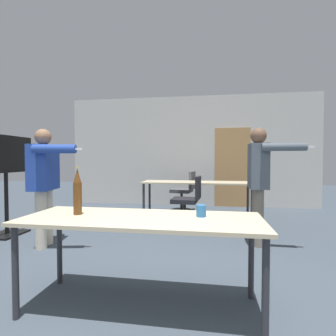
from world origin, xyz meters
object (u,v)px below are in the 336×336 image
object	(u,v)px
tv_screen	(6,172)
person_center_tall	(45,177)
beer_bottle	(78,192)
office_chair_side_rolled	(185,192)
office_chair_near_pushed	(188,202)
drink_cup	(201,211)
person_right_polo	(259,175)

from	to	relation	value
tv_screen	person_center_tall	xyz separation A→B (m)	(0.96, -0.40, -0.04)
beer_bottle	office_chair_side_rolled	bearing A→B (deg)	82.53
office_chair_near_pushed	drink_cup	distance (m)	2.79
person_right_polo	beer_bottle	xyz separation A→B (m)	(-1.82, -1.81, -0.06)
office_chair_near_pushed	office_chair_side_rolled	size ratio (longest dim) A/B	0.97
tv_screen	beer_bottle	size ratio (longest dim) A/B	3.99
person_center_tall	beer_bottle	xyz separation A→B (m)	(1.17, -1.27, -0.04)
person_center_tall	office_chair_side_rolled	size ratio (longest dim) A/B	1.75
person_center_tall	beer_bottle	size ratio (longest dim) A/B	4.07
person_right_polo	office_chair_near_pushed	world-z (taller)	person_right_polo
person_center_tall	office_chair_near_pushed	bearing A→B (deg)	118.76
drink_cup	office_chair_near_pushed	bearing A→B (deg)	96.63
person_center_tall	office_chair_side_rolled	bearing A→B (deg)	138.35
office_chair_side_rolled	drink_cup	size ratio (longest dim) A/B	9.70
tv_screen	drink_cup	distance (m)	3.56
person_center_tall	drink_cup	bearing A→B (deg)	51.17
office_chair_side_rolled	drink_cup	distance (m)	4.08
office_chair_side_rolled	beer_bottle	world-z (taller)	beer_bottle
person_right_polo	office_chair_near_pushed	size ratio (longest dim) A/B	1.84
drink_cup	person_center_tall	bearing A→B (deg)	151.79
person_right_polo	person_center_tall	distance (m)	3.04
tv_screen	drink_cup	world-z (taller)	tv_screen
person_right_polo	person_center_tall	bearing A→B (deg)	-78.58
tv_screen	person_center_tall	size ratio (longest dim) A/B	0.98
tv_screen	office_chair_side_rolled	bearing A→B (deg)	-47.52
person_right_polo	beer_bottle	bearing A→B (deg)	-44.03
office_chair_near_pushed	person_center_tall	bearing A→B (deg)	134.12
tv_screen	beer_bottle	bearing A→B (deg)	-128.09
person_right_polo	office_chair_side_rolled	distance (m)	2.69
tv_screen	person_right_polo	distance (m)	3.95
person_center_tall	office_chair_side_rolled	xyz separation A→B (m)	(1.71, 2.84, -0.54)
tv_screen	drink_cup	size ratio (longest dim) A/B	16.63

